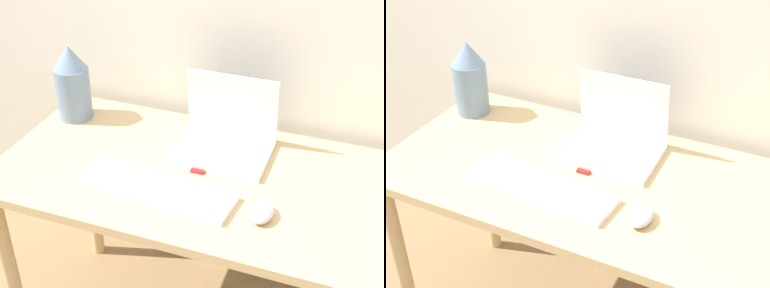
# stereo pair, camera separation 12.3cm
# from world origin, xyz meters

# --- Properties ---
(desk) EXTENTS (1.29, 0.64, 0.74)m
(desk) POSITION_xyz_m (0.00, 0.32, 0.65)
(desk) COLOR tan
(desk) RESTS_ON ground_plane
(laptop) EXTENTS (0.30, 0.23, 0.24)m
(laptop) POSITION_xyz_m (0.01, 0.47, 0.80)
(laptop) COLOR white
(laptop) RESTS_ON desk
(keyboard) EXTENTS (0.46, 0.18, 0.02)m
(keyboard) POSITION_xyz_m (-0.10, 0.19, 0.75)
(keyboard) COLOR white
(keyboard) RESTS_ON desk
(mouse) EXTENTS (0.06, 0.10, 0.04)m
(mouse) POSITION_xyz_m (0.20, 0.18, 0.76)
(mouse) COLOR silver
(mouse) RESTS_ON desk
(vase) EXTENTS (0.12, 0.12, 0.27)m
(vase) POSITION_xyz_m (-0.55, 0.49, 0.87)
(vase) COLOR slate
(vase) RESTS_ON desk
(mp3_player) EXTENTS (0.04, 0.05, 0.01)m
(mp3_player) POSITION_xyz_m (-0.03, 0.34, 0.75)
(mp3_player) COLOR red
(mp3_player) RESTS_ON desk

